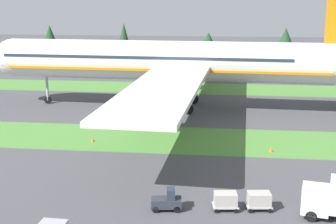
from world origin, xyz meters
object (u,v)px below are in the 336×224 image
object	(u,v)px
baggage_tug	(167,201)
ground_crew_marshaller	(333,208)
cargo_dolly_lead	(225,200)
cargo_dolly_second	(259,200)
taxiway_marker_0	(93,140)
airliner	(178,61)
taxiway_marker_1	(271,149)

from	to	relation	value
baggage_tug	ground_crew_marshaller	world-z (taller)	baggage_tug
cargo_dolly_lead	cargo_dolly_second	size ratio (longest dim) A/B	1.00
taxiway_marker_0	cargo_dolly_second	bearing A→B (deg)	-42.26
airliner	ground_crew_marshaller	world-z (taller)	airliner
cargo_dolly_lead	cargo_dolly_second	bearing A→B (deg)	-90.00
airliner	taxiway_marker_0	size ratio (longest dim) A/B	150.43
cargo_dolly_lead	taxiway_marker_1	world-z (taller)	cargo_dolly_lead
cargo_dolly_second	taxiway_marker_0	size ratio (longest dim) A/B	4.60
cargo_dolly_lead	taxiway_marker_1	xyz separation A→B (m)	(5.37, 16.76, -0.62)
baggage_tug	taxiway_marker_1	world-z (taller)	baggage_tug
baggage_tug	taxiway_marker_0	world-z (taller)	baggage_tug
cargo_dolly_lead	ground_crew_marshaller	xyz separation A→B (m)	(8.79, -0.76, 0.03)
baggage_tug	cargo_dolly_second	world-z (taller)	baggage_tug
baggage_tug	cargo_dolly_lead	size ratio (longest dim) A/B	1.16
cargo_dolly_second	ground_crew_marshaller	xyz separation A→B (m)	(5.91, -1.14, 0.03)
airliner	ground_crew_marshaller	distance (m)	43.13
baggage_tug	ground_crew_marshaller	xyz separation A→B (m)	(13.77, -0.12, 0.13)
baggage_tug	taxiway_marker_1	bearing A→B (deg)	-38.14
airliner	baggage_tug	size ratio (longest dim) A/B	28.27
airliner	cargo_dolly_second	world-z (taller)	airliner
cargo_dolly_second	airliner	bearing A→B (deg)	8.55
cargo_dolly_lead	cargo_dolly_second	world-z (taller)	same
baggage_tug	cargo_dolly_lead	distance (m)	5.03
airliner	cargo_dolly_second	xyz separation A→B (m)	(10.86, -37.99, -6.97)
cargo_dolly_lead	ground_crew_marshaller	bearing A→B (deg)	-102.36
ground_crew_marshaller	taxiway_marker_1	world-z (taller)	ground_crew_marshaller
baggage_tug	taxiway_marker_0	distance (m)	22.34
ground_crew_marshaller	cargo_dolly_second	bearing A→B (deg)	-176.85
taxiway_marker_0	taxiway_marker_1	size ratio (longest dim) A/B	0.85
airliner	taxiway_marker_1	bearing A→B (deg)	-145.84
baggage_tug	airliner	bearing A→B (deg)	-3.01
airliner	baggage_tug	world-z (taller)	airliner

